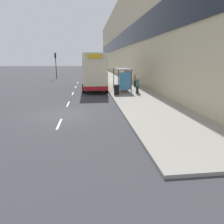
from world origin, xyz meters
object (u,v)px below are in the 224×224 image
object	(u,v)px
car_1	(91,67)
traffic_light_far_kerb	(56,61)
bus_shelter	(124,75)
car_0	(93,69)
double_decker_bus_near	(94,71)
pedestrian_at_shelter	(138,84)
pedestrian_1	(135,80)
pedestrian_2	(137,86)
pedestrian_3	(126,82)
litter_bin	(117,90)

from	to	relation	value
car_1	traffic_light_far_kerb	world-z (taller)	traffic_light_far_kerb
bus_shelter	car_0	bearing A→B (deg)	93.83
car_1	double_decker_bus_near	bearing A→B (deg)	-90.56
pedestrian_at_shelter	pedestrian_1	size ratio (longest dim) A/B	1.06
bus_shelter	car_1	bearing A→B (deg)	92.90
traffic_light_far_kerb	double_decker_bus_near	bearing A→B (deg)	-65.30
bus_shelter	pedestrian_2	distance (m)	2.65
pedestrian_2	traffic_light_far_kerb	bearing A→B (deg)	119.20
double_decker_bus_near	pedestrian_3	distance (m)	4.25
bus_shelter	pedestrian_1	distance (m)	4.04
pedestrian_at_shelter	traffic_light_far_kerb	distance (m)	22.48
car_0	litter_bin	bearing A→B (deg)	-88.09
pedestrian_2	traffic_light_far_kerb	distance (m)	23.10
double_decker_bus_near	litter_bin	world-z (taller)	double_decker_bus_near
car_0	litter_bin	distance (m)	42.10
car_0	double_decker_bus_near	bearing A→B (deg)	-91.05
car_1	pedestrian_1	world-z (taller)	car_1
pedestrian_2	litter_bin	bearing A→B (deg)	-166.94
car_0	traffic_light_far_kerb	distance (m)	22.91
bus_shelter	litter_bin	world-z (taller)	bus_shelter
bus_shelter	pedestrian_2	xyz separation A→B (m)	(1.04, -2.27, -0.89)
pedestrian_1	pedestrian_3	distance (m)	2.18
litter_bin	traffic_light_far_kerb	xyz separation A→B (m)	(-8.95, 20.59, 2.62)
bus_shelter	double_decker_bus_near	size ratio (longest dim) A/B	0.42
pedestrian_3	litter_bin	xyz separation A→B (m)	(-1.81, -4.54, -0.29)
pedestrian_3	litter_bin	bearing A→B (deg)	-111.71
car_0	bus_shelter	bearing A→B (deg)	-86.17
car_1	litter_bin	size ratio (longest dim) A/B	4.11
car_1	pedestrian_1	xyz separation A→B (m)	(4.86, -51.61, 0.09)
double_decker_bus_near	pedestrian_1	distance (m)	5.55
pedestrian_2	pedestrian_3	size ratio (longest dim) A/B	1.03
car_1	pedestrian_at_shelter	bearing A→B (deg)	-85.90
bus_shelter	pedestrian_at_shelter	size ratio (longest dim) A/B	2.43
double_decker_bus_near	car_0	world-z (taller)	double_decker_bus_near
pedestrian_at_shelter	traffic_light_far_kerb	xyz separation A→B (m)	(-11.43, 19.22, 2.27)
car_0	litter_bin	world-z (taller)	car_0
pedestrian_at_shelter	traffic_light_far_kerb	size ratio (longest dim) A/B	0.35
pedestrian_at_shelter	pedestrian_1	distance (m)	4.84
double_decker_bus_near	pedestrian_1	bearing A→B (deg)	5.26
bus_shelter	car_1	xyz separation A→B (m)	(-2.78, 54.96, -0.99)
pedestrian_at_shelter	litter_bin	bearing A→B (deg)	-151.25
litter_bin	pedestrian_1	bearing A→B (deg)	61.73
pedestrian_3	litter_bin	distance (m)	4.90
pedestrian_at_shelter	car_0	bearing A→B (deg)	95.46
double_decker_bus_near	traffic_light_far_kerb	bearing A→B (deg)	114.70
double_decker_bus_near	pedestrian_2	size ratio (longest dim) A/B	6.08
pedestrian_2	pedestrian_3	world-z (taller)	pedestrian_2
pedestrian_1	pedestrian_3	size ratio (longest dim) A/B	1.02
double_decker_bus_near	pedestrian_1	size ratio (longest dim) A/B	6.15
pedestrian_2	pedestrian_3	bearing A→B (deg)	96.41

